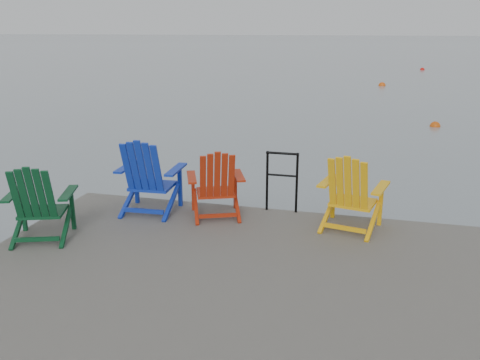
% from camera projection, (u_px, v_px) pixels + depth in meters
% --- Properties ---
extents(ground, '(400.00, 400.00, 0.00)m').
position_uv_depth(ground, '(218.00, 328.00, 5.49)').
color(ground, slate).
rests_on(ground, ground).
extents(dock, '(6.00, 5.00, 1.40)m').
position_uv_depth(dock, '(217.00, 300.00, 5.39)').
color(dock, '#312F2C').
rests_on(dock, ground).
extents(handrail, '(0.48, 0.04, 0.90)m').
position_uv_depth(handrail, '(282.00, 176.00, 7.40)').
color(handrail, black).
rests_on(handrail, dock).
extents(chair_green, '(0.97, 0.93, 1.02)m').
position_uv_depth(chair_green, '(39.00, 202.00, 6.39)').
color(chair_green, '#0B3C1E').
rests_on(chair_green, dock).
extents(chair_blue, '(0.93, 0.86, 1.12)m').
position_uv_depth(chair_blue, '(148.00, 176.00, 7.34)').
color(chair_blue, '#102CAA').
rests_on(chair_blue, dock).
extents(chair_red, '(0.97, 0.93, 1.00)m').
position_uv_depth(chair_red, '(216.00, 183.00, 7.18)').
color(chair_red, '#A3240C').
rests_on(chair_red, dock).
extents(chair_yellow, '(0.96, 0.90, 1.06)m').
position_uv_depth(chair_yellow, '(351.00, 192.00, 6.71)').
color(chair_yellow, '#F4AC0D').
rests_on(chair_yellow, dock).
extents(buoy_a, '(0.34, 0.34, 0.34)m').
position_uv_depth(buoy_a, '(435.00, 127.00, 16.60)').
color(buoy_a, '#C5490B').
rests_on(buoy_a, ground).
extents(buoy_b, '(0.39, 0.39, 0.39)m').
position_uv_depth(buoy_b, '(382.00, 86.00, 28.09)').
color(buoy_b, '#D74E0C').
rests_on(buoy_b, ground).
extents(buoy_c, '(0.35, 0.35, 0.35)m').
position_uv_depth(buoy_c, '(422.00, 70.00, 38.40)').
color(buoy_c, red).
rests_on(buoy_c, ground).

